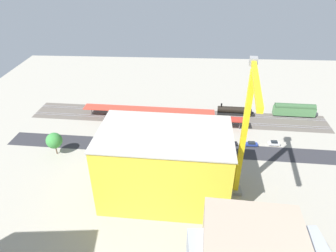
{
  "coord_description": "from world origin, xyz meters",
  "views": [
    {
      "loc": [
        -1.82,
        94.51,
        64.91
      ],
      "look_at": [
        3.17,
        1.03,
        8.54
      ],
      "focal_mm": 31.89,
      "sensor_mm": 36.0,
      "label": 1
    }
  ],
  "objects_px": {
    "construction_building": "(165,165)",
    "box_truck_0": "(197,157)",
    "street_tree_2": "(54,141)",
    "parked_car_1": "(251,144)",
    "platform_canopy_near": "(177,117)",
    "traffic_light": "(210,132)",
    "box_truck_1": "(212,158)",
    "passenger_coach": "(294,110)",
    "parked_car_2": "(231,143)",
    "platform_canopy_far": "(148,110)",
    "parked_car_0": "(274,143)",
    "parked_car_3": "(209,142)",
    "street_tree_3": "(188,146)",
    "tower_crane": "(246,128)",
    "street_tree_1": "(212,145)",
    "locomotive": "(236,111)",
    "street_tree_0": "(136,143)"
  },
  "relations": [
    {
      "from": "construction_building",
      "to": "traffic_light",
      "type": "xyz_separation_m",
      "value": [
        -15.47,
        -28.93,
        -6.49
      ]
    },
    {
      "from": "platform_canopy_far",
      "to": "box_truck_0",
      "type": "height_order",
      "value": "platform_canopy_far"
    },
    {
      "from": "parked_car_2",
      "to": "street_tree_2",
      "type": "distance_m",
      "value": 65.02
    },
    {
      "from": "locomotive",
      "to": "parked_car_0",
      "type": "xyz_separation_m",
      "value": [
        -11.16,
        23.61,
        -1.05
      ]
    },
    {
      "from": "locomotive",
      "to": "street_tree_0",
      "type": "height_order",
      "value": "street_tree_0"
    },
    {
      "from": "tower_crane",
      "to": "street_tree_1",
      "type": "height_order",
      "value": "tower_crane"
    },
    {
      "from": "passenger_coach",
      "to": "box_truck_0",
      "type": "xyz_separation_m",
      "value": [
        43.83,
        34.8,
        -1.54
      ]
    },
    {
      "from": "parked_car_3",
      "to": "traffic_light",
      "type": "height_order",
      "value": "traffic_light"
    },
    {
      "from": "platform_canopy_near",
      "to": "passenger_coach",
      "type": "relative_size",
      "value": 3.19
    },
    {
      "from": "locomotive",
      "to": "construction_building",
      "type": "bearing_deg",
      "value": 60.97
    },
    {
      "from": "construction_building",
      "to": "platform_canopy_far",
      "type": "bearing_deg",
      "value": -74.83
    },
    {
      "from": "parked_car_1",
      "to": "street_tree_2",
      "type": "bearing_deg",
      "value": 7.05
    },
    {
      "from": "construction_building",
      "to": "box_truck_0",
      "type": "relative_size",
      "value": 3.6
    },
    {
      "from": "parked_car_2",
      "to": "construction_building",
      "type": "distance_m",
      "value": 37.52
    },
    {
      "from": "street_tree_1",
      "to": "box_truck_1",
      "type": "bearing_deg",
      "value": 90.54
    },
    {
      "from": "parked_car_0",
      "to": "parked_car_3",
      "type": "height_order",
      "value": "parked_car_0"
    },
    {
      "from": "passenger_coach",
      "to": "tower_crane",
      "type": "xyz_separation_m",
      "value": [
        32.88,
        52.11,
        21.18
      ]
    },
    {
      "from": "tower_crane",
      "to": "street_tree_3",
      "type": "xyz_separation_m",
      "value": [
        14.06,
        -19.51,
        -19.79
      ]
    },
    {
      "from": "box_truck_0",
      "to": "parked_car_0",
      "type": "bearing_deg",
      "value": -159.21
    },
    {
      "from": "construction_building",
      "to": "box_truck_0",
      "type": "height_order",
      "value": "construction_building"
    },
    {
      "from": "box_truck_0",
      "to": "street_tree_2",
      "type": "bearing_deg",
      "value": -1.66
    },
    {
      "from": "platform_canopy_near",
      "to": "traffic_light",
      "type": "bearing_deg",
      "value": 138.12
    },
    {
      "from": "parked_car_1",
      "to": "construction_building",
      "type": "distance_m",
      "value": 42.53
    },
    {
      "from": "traffic_light",
      "to": "construction_building",
      "type": "bearing_deg",
      "value": 61.87
    },
    {
      "from": "parked_car_1",
      "to": "parked_car_2",
      "type": "relative_size",
      "value": 0.96
    },
    {
      "from": "parked_car_2",
      "to": "traffic_light",
      "type": "relative_size",
      "value": 0.74
    },
    {
      "from": "platform_canopy_near",
      "to": "box_truck_0",
      "type": "height_order",
      "value": "platform_canopy_near"
    },
    {
      "from": "parked_car_1",
      "to": "construction_building",
      "type": "height_order",
      "value": "construction_building"
    },
    {
      "from": "parked_car_1",
      "to": "box_truck_1",
      "type": "bearing_deg",
      "value": 34.94
    },
    {
      "from": "parked_car_0",
      "to": "platform_canopy_far",
      "type": "bearing_deg",
      "value": -20.42
    },
    {
      "from": "platform_canopy_near",
      "to": "street_tree_2",
      "type": "height_order",
      "value": "street_tree_2"
    },
    {
      "from": "platform_canopy_near",
      "to": "traffic_light",
      "type": "relative_size",
      "value": 8.94
    },
    {
      "from": "box_truck_1",
      "to": "street_tree_0",
      "type": "height_order",
      "value": "street_tree_0"
    },
    {
      "from": "passenger_coach",
      "to": "parked_car_2",
      "type": "bearing_deg",
      "value": 38.21
    },
    {
      "from": "parked_car_1",
      "to": "street_tree_3",
      "type": "distance_m",
      "value": 25.65
    },
    {
      "from": "street_tree_2",
      "to": "construction_building",
      "type": "bearing_deg",
      "value": 155.84
    },
    {
      "from": "box_truck_0",
      "to": "box_truck_1",
      "type": "relative_size",
      "value": 1.13
    },
    {
      "from": "platform_canopy_far",
      "to": "locomotive",
      "type": "bearing_deg",
      "value": -172.62
    },
    {
      "from": "parked_car_0",
      "to": "street_tree_2",
      "type": "bearing_deg",
      "value": 6.89
    },
    {
      "from": "platform_canopy_near",
      "to": "locomotive",
      "type": "bearing_deg",
      "value": -157.01
    },
    {
      "from": "platform_canopy_near",
      "to": "street_tree_0",
      "type": "distance_m",
      "value": 25.67
    },
    {
      "from": "locomotive",
      "to": "passenger_coach",
      "type": "xyz_separation_m",
      "value": [
        -25.48,
        0.0,
        1.4
      ]
    },
    {
      "from": "street_tree_2",
      "to": "traffic_light",
      "type": "relative_size",
      "value": 1.33
    },
    {
      "from": "parked_car_1",
      "to": "traffic_light",
      "type": "height_order",
      "value": "traffic_light"
    },
    {
      "from": "parked_car_1",
      "to": "street_tree_1",
      "type": "relative_size",
      "value": 0.59
    },
    {
      "from": "locomotive",
      "to": "parked_car_3",
      "type": "distance_m",
      "value": 27.63
    },
    {
      "from": "passenger_coach",
      "to": "parked_car_1",
      "type": "distance_m",
      "value": 33.62
    },
    {
      "from": "construction_building",
      "to": "platform_canopy_near",
      "type": "bearing_deg",
      "value": -90.68
    },
    {
      "from": "locomotive",
      "to": "passenger_coach",
      "type": "relative_size",
      "value": 0.91
    },
    {
      "from": "box_truck_1",
      "to": "parked_car_3",
      "type": "bearing_deg",
      "value": -88.2
    }
  ]
}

